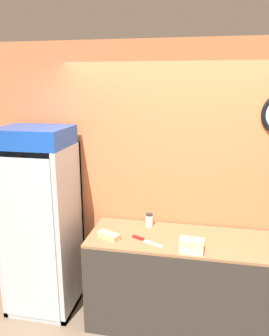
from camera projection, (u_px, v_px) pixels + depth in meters
name	position (u px, v px, depth m)	size (l,w,h in m)	color
wall_back	(190.00, 181.00, 3.26)	(5.20, 0.10, 2.70)	#D17547
prep_counter	(184.00, 282.00, 3.14)	(1.81, 0.64, 0.91)	#332D28
beverage_cooler	(42.00, 212.00, 3.32)	(0.67, 0.61, 1.91)	#B2B7BC
sandwich_stack_bottom	(191.00, 249.00, 2.77)	(0.21, 0.11, 0.06)	beige
sandwich_stack_middle	(192.00, 242.00, 2.75)	(0.21, 0.11, 0.06)	beige
sandwich_flat_left	(109.00, 236.00, 3.01)	(0.23, 0.17, 0.06)	tan
chefs_knife	(143.00, 240.00, 2.98)	(0.30, 0.17, 0.02)	silver
condiment_jar	(149.00, 220.00, 3.28)	(0.08, 0.08, 0.13)	silver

